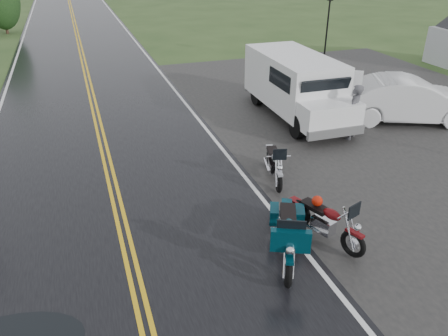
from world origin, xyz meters
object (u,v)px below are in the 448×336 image
at_px(motorcycle_red, 355,234).
at_px(van_white, 299,106).
at_px(motorcycle_teal, 289,258).
at_px(person_at_van, 353,113).
at_px(sedan_white, 408,100).
at_px(lamp_post_far_right, 327,30).
at_px(motorcycle_silver, 279,174).

distance_m(motorcycle_red, van_white, 6.74).
distance_m(motorcycle_red, motorcycle_teal, 1.79).
distance_m(motorcycle_teal, person_at_van, 8.22).
distance_m(van_white, sedan_white, 4.81).
relative_size(motorcycle_teal, lamp_post_far_right, 0.64).
bearing_deg(van_white, motorcycle_silver, -124.05).
bearing_deg(lamp_post_far_right, van_white, -125.39).
xyz_separation_m(motorcycle_silver, sedan_white, (7.09, 3.44, 0.23)).
bearing_deg(sedan_white, lamp_post_far_right, 12.67).
distance_m(motorcycle_teal, sedan_white, 10.96).
xyz_separation_m(motorcycle_red, lamp_post_far_right, (8.29, 15.32, 1.31)).
xyz_separation_m(motorcycle_red, sedan_white, (6.77, 6.54, 0.22)).
bearing_deg(motorcycle_silver, van_white, 70.57).
xyz_separation_m(van_white, sedan_white, (4.80, 0.12, -0.37)).
relative_size(van_white, person_at_van, 3.18).
bearing_deg(van_white, lamp_post_far_right, 55.32).
bearing_deg(person_at_van, motorcycle_red, 16.56).
xyz_separation_m(van_white, person_at_van, (1.78, -0.67, -0.24)).
distance_m(motorcycle_red, lamp_post_far_right, 17.47).
relative_size(person_at_van, lamp_post_far_right, 0.50).
distance_m(motorcycle_silver, van_white, 4.07).
bearing_deg(motorcycle_red, sedan_white, 24.08).
bearing_deg(motorcycle_red, lamp_post_far_right, 41.61).
distance_m(van_white, lamp_post_far_right, 10.95).
bearing_deg(motorcycle_red, van_white, 52.98).
relative_size(van_white, lamp_post_far_right, 1.60).
xyz_separation_m(motorcycle_teal, lamp_post_far_right, (10.05, 15.67, 1.22)).
bearing_deg(van_white, sedan_white, 2.20).
bearing_deg(lamp_post_far_right, motorcycle_red, -118.43).
bearing_deg(lamp_post_far_right, person_at_van, -115.37).
height_order(motorcycle_silver, lamp_post_far_right, lamp_post_far_right).
xyz_separation_m(sedan_white, lamp_post_far_right, (1.53, 8.78, 1.10)).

